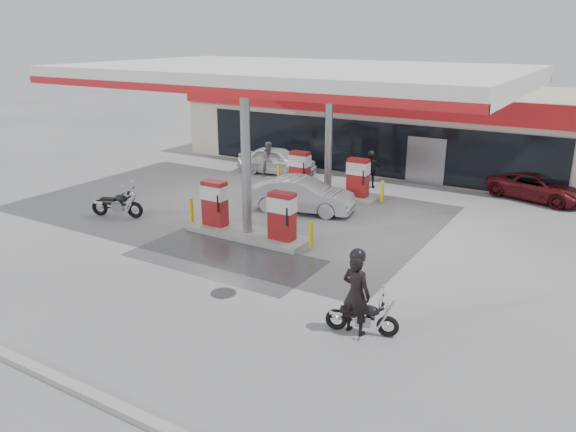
% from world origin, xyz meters
% --- Properties ---
extents(ground, '(90.00, 90.00, 0.00)m').
position_xyz_m(ground, '(0.00, 0.00, 0.00)').
color(ground, gray).
rests_on(ground, ground).
extents(wet_patch, '(6.00, 3.00, 0.00)m').
position_xyz_m(wet_patch, '(0.50, 0.00, 0.00)').
color(wet_patch, '#4C4C4F').
rests_on(wet_patch, ground).
extents(drain_cover, '(0.70, 0.70, 0.01)m').
position_xyz_m(drain_cover, '(2.00, -2.00, 0.00)').
color(drain_cover, '#38383A').
rests_on(drain_cover, ground).
extents(kerb, '(28.00, 0.25, 0.15)m').
position_xyz_m(kerb, '(0.00, -7.00, 0.07)').
color(kerb, gray).
rests_on(kerb, ground).
extents(store_building, '(22.00, 8.22, 4.00)m').
position_xyz_m(store_building, '(0.01, 15.94, 2.01)').
color(store_building, beige).
rests_on(store_building, ground).
extents(canopy, '(16.00, 10.02, 5.51)m').
position_xyz_m(canopy, '(0.00, 5.00, 5.27)').
color(canopy, silver).
rests_on(canopy, ground).
extents(pump_island_near, '(5.14, 1.30, 1.78)m').
position_xyz_m(pump_island_near, '(0.00, 2.00, 0.71)').
color(pump_island_near, '#9E9E99').
rests_on(pump_island_near, ground).
extents(pump_island_far, '(5.14, 1.30, 1.78)m').
position_xyz_m(pump_island_far, '(0.00, 8.00, 0.71)').
color(pump_island_far, '#9E9E99').
rests_on(pump_island_far, ground).
extents(main_motorcycle, '(1.71, 0.73, 0.89)m').
position_xyz_m(main_motorcycle, '(6.10, -1.99, 0.40)').
color(main_motorcycle, black).
rests_on(main_motorcycle, ground).
extents(biker_main, '(0.78, 0.57, 1.98)m').
position_xyz_m(biker_main, '(5.92, -2.04, 0.99)').
color(biker_main, black).
rests_on(biker_main, ground).
extents(parked_motorcycle, '(2.03, 0.98, 1.08)m').
position_xyz_m(parked_motorcycle, '(-5.48, 1.22, 0.48)').
color(parked_motorcycle, black).
rests_on(parked_motorcycle, ground).
extents(sedan_white, '(4.10, 2.10, 1.34)m').
position_xyz_m(sedan_white, '(-3.96, 10.20, 0.67)').
color(sedan_white, silver).
rests_on(sedan_white, ground).
extents(attendant, '(0.83, 0.96, 1.68)m').
position_xyz_m(attendant, '(-4.07, 9.64, 0.84)').
color(attendant, slate).
rests_on(attendant, ground).
extents(hatchback_silver, '(4.28, 2.21, 1.34)m').
position_xyz_m(hatchback_silver, '(0.20, 5.44, 0.67)').
color(hatchback_silver, '#ACAFB5').
rests_on(hatchback_silver, ground).
extents(parked_car_left, '(4.81, 3.22, 1.29)m').
position_xyz_m(parked_car_left, '(-6.62, 14.00, 0.65)').
color(parked_car_left, '#161849').
rests_on(parked_car_left, ground).
extents(parked_car_right, '(4.40, 2.88, 1.13)m').
position_xyz_m(parked_car_right, '(7.86, 12.00, 0.56)').
color(parked_car_right, '#591317').
rests_on(parked_car_right, ground).
extents(biker_walking, '(1.00, 0.84, 1.60)m').
position_xyz_m(biker_walking, '(1.03, 10.20, 0.80)').
color(biker_walking, black).
rests_on(biker_walking, ground).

